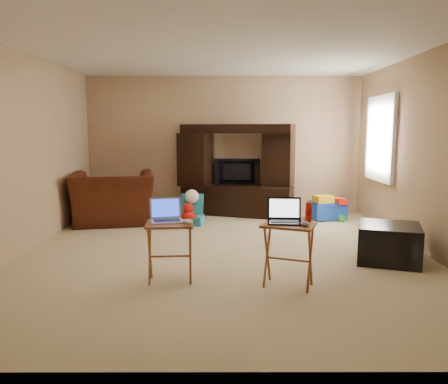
{
  "coord_description": "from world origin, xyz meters",
  "views": [
    {
      "loc": [
        -0.01,
        -5.34,
        1.53
      ],
      "look_at": [
        0.0,
        -0.2,
        0.8
      ],
      "focal_mm": 35.0,
      "sensor_mm": 36.0,
      "label": 1
    }
  ],
  "objects_px": {
    "child_rocker": "(191,209)",
    "mouse_right": "(305,224)",
    "push_toy": "(329,207)",
    "water_bottle": "(308,212)",
    "laptop_left": "(167,211)",
    "recliner": "(113,198)",
    "plush_toy": "(188,214)",
    "tray_table_left": "(170,252)",
    "entertainment_center": "(237,170)",
    "mouse_left": "(188,222)",
    "ottoman": "(389,243)",
    "tray_table_right": "(288,255)",
    "television": "(237,172)",
    "laptop_right": "(285,211)"
  },
  "relations": [
    {
      "from": "ottoman",
      "to": "laptop_left",
      "type": "distance_m",
      "value": 2.64
    },
    {
      "from": "entertainment_center",
      "to": "tray_table_right",
      "type": "bearing_deg",
      "value": -65.23
    },
    {
      "from": "ottoman",
      "to": "tray_table_left",
      "type": "distance_m",
      "value": 2.57
    },
    {
      "from": "push_toy",
      "to": "water_bottle",
      "type": "xyz_separation_m",
      "value": [
        -0.97,
        -3.14,
        0.51
      ]
    },
    {
      "from": "push_toy",
      "to": "laptop_left",
      "type": "distance_m",
      "value": 3.89
    },
    {
      "from": "child_rocker",
      "to": "laptop_left",
      "type": "bearing_deg",
      "value": -84.3
    },
    {
      "from": "tray_table_right",
      "to": "laptop_left",
      "type": "height_order",
      "value": "laptop_left"
    },
    {
      "from": "ottoman",
      "to": "plush_toy",
      "type": "bearing_deg",
      "value": 142.25
    },
    {
      "from": "tray_table_left",
      "to": "water_bottle",
      "type": "bearing_deg",
      "value": -6.77
    },
    {
      "from": "entertainment_center",
      "to": "mouse_left",
      "type": "distance_m",
      "value": 3.65
    },
    {
      "from": "push_toy",
      "to": "ottoman",
      "type": "relative_size",
      "value": 0.85
    },
    {
      "from": "recliner",
      "to": "plush_toy",
      "type": "height_order",
      "value": "recliner"
    },
    {
      "from": "laptop_right",
      "to": "mouse_left",
      "type": "distance_m",
      "value": 0.96
    },
    {
      "from": "child_rocker",
      "to": "mouse_right",
      "type": "distance_m",
      "value": 3.28
    },
    {
      "from": "tray_table_left",
      "to": "mouse_left",
      "type": "distance_m",
      "value": 0.39
    },
    {
      "from": "entertainment_center",
      "to": "plush_toy",
      "type": "height_order",
      "value": "entertainment_center"
    },
    {
      "from": "laptop_right",
      "to": "mouse_left",
      "type": "height_order",
      "value": "laptop_right"
    },
    {
      "from": "push_toy",
      "to": "tray_table_right",
      "type": "distance_m",
      "value": 3.43
    },
    {
      "from": "tray_table_left",
      "to": "ottoman",
      "type": "bearing_deg",
      "value": 11.47
    },
    {
      "from": "laptop_right",
      "to": "mouse_right",
      "type": "distance_m",
      "value": 0.24
    },
    {
      "from": "entertainment_center",
      "to": "tray_table_right",
      "type": "height_order",
      "value": "entertainment_center"
    },
    {
      "from": "laptop_right",
      "to": "mouse_right",
      "type": "bearing_deg",
      "value": -34.64
    },
    {
      "from": "mouse_right",
      "to": "tray_table_left",
      "type": "bearing_deg",
      "value": 168.34
    },
    {
      "from": "ottoman",
      "to": "mouse_right",
      "type": "xyz_separation_m",
      "value": [
        -1.17,
        -0.95,
        0.44
      ]
    },
    {
      "from": "plush_toy",
      "to": "recliner",
      "type": "bearing_deg",
      "value": 170.99
    },
    {
      "from": "entertainment_center",
      "to": "mouse_left",
      "type": "relative_size",
      "value": 16.16
    },
    {
      "from": "tray_table_right",
      "to": "ottoman",
      "type": "bearing_deg",
      "value": 53.52
    },
    {
      "from": "tray_table_left",
      "to": "mouse_left",
      "type": "height_order",
      "value": "mouse_left"
    },
    {
      "from": "plush_toy",
      "to": "mouse_left",
      "type": "relative_size",
      "value": 3.07
    },
    {
      "from": "entertainment_center",
      "to": "mouse_right",
      "type": "xyz_separation_m",
      "value": [
        0.52,
        -3.8,
        -0.16
      ]
    },
    {
      "from": "entertainment_center",
      "to": "water_bottle",
      "type": "height_order",
      "value": "entertainment_center"
    },
    {
      "from": "laptop_right",
      "to": "ottoman",
      "type": "bearing_deg",
      "value": 35.92
    },
    {
      "from": "ottoman",
      "to": "laptop_left",
      "type": "height_order",
      "value": "laptop_left"
    },
    {
      "from": "recliner",
      "to": "tray_table_right",
      "type": "relative_size",
      "value": 2.05
    },
    {
      "from": "water_bottle",
      "to": "recliner",
      "type": "bearing_deg",
      "value": 132.54
    },
    {
      "from": "recliner",
      "to": "tray_table_right",
      "type": "height_order",
      "value": "recliner"
    },
    {
      "from": "recliner",
      "to": "child_rocker",
      "type": "distance_m",
      "value": 1.31
    },
    {
      "from": "laptop_right",
      "to": "mouse_right",
      "type": "xyz_separation_m",
      "value": [
        0.17,
        -0.14,
        -0.09
      ]
    },
    {
      "from": "mouse_right",
      "to": "laptop_left",
      "type": "bearing_deg",
      "value": 167.36
    },
    {
      "from": "laptop_right",
      "to": "water_bottle",
      "type": "bearing_deg",
      "value": 18.87
    },
    {
      "from": "plush_toy",
      "to": "ottoman",
      "type": "height_order",
      "value": "ottoman"
    },
    {
      "from": "plush_toy",
      "to": "push_toy",
      "type": "distance_m",
      "value": 2.41
    },
    {
      "from": "mouse_left",
      "to": "laptop_right",
      "type": "bearing_deg",
      "value": -3.6
    },
    {
      "from": "push_toy",
      "to": "mouse_left",
      "type": "height_order",
      "value": "mouse_left"
    },
    {
      "from": "recliner",
      "to": "child_rocker",
      "type": "bearing_deg",
      "value": 164.1
    },
    {
      "from": "tray_table_left",
      "to": "mouse_right",
      "type": "relative_size",
      "value": 4.74
    },
    {
      "from": "television",
      "to": "child_rocker",
      "type": "xyz_separation_m",
      "value": [
        -0.77,
        -0.82,
        -0.53
      ]
    },
    {
      "from": "television",
      "to": "water_bottle",
      "type": "bearing_deg",
      "value": 101.58
    },
    {
      "from": "ottoman",
      "to": "laptop_right",
      "type": "xyz_separation_m",
      "value": [
        -1.34,
        -0.81,
        0.53
      ]
    },
    {
      "from": "plush_toy",
      "to": "laptop_right",
      "type": "height_order",
      "value": "laptop_right"
    }
  ]
}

